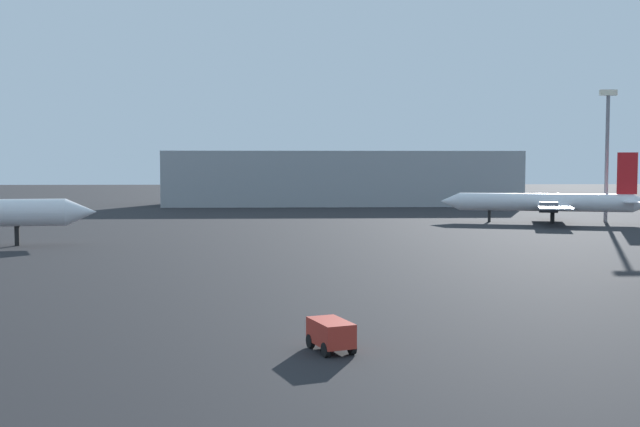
# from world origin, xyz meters

# --- Properties ---
(airplane_far_left) EXTENTS (27.45, 20.10, 9.51)m
(airplane_far_left) POSITION_xyz_m (35.73, 90.32, 2.79)
(airplane_far_left) COLOR white
(airplane_far_left) RESTS_ON ground_plane
(baggage_cart) EXTENTS (2.06, 2.70, 1.30)m
(baggage_cart) POSITION_xyz_m (2.02, 19.74, 0.76)
(baggage_cart) COLOR red
(baggage_cart) RESTS_ON ground_plane
(light_mast_right) EXTENTS (2.40, 0.50, 18.21)m
(light_mast_right) POSITION_xyz_m (44.69, 92.19, 10.35)
(light_mast_right) COLOR slate
(light_mast_right) RESTS_ON ground_plane
(terminal_building) EXTENTS (67.97, 18.83, 10.50)m
(terminal_building) POSITION_xyz_m (11.27, 139.11, 5.25)
(terminal_building) COLOR #999EA3
(terminal_building) RESTS_ON ground_plane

